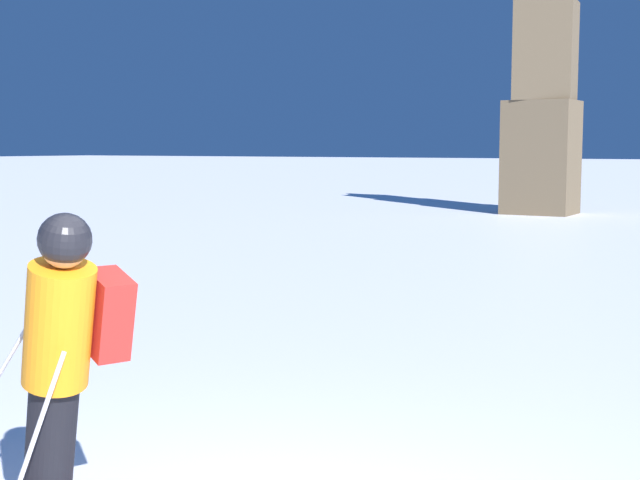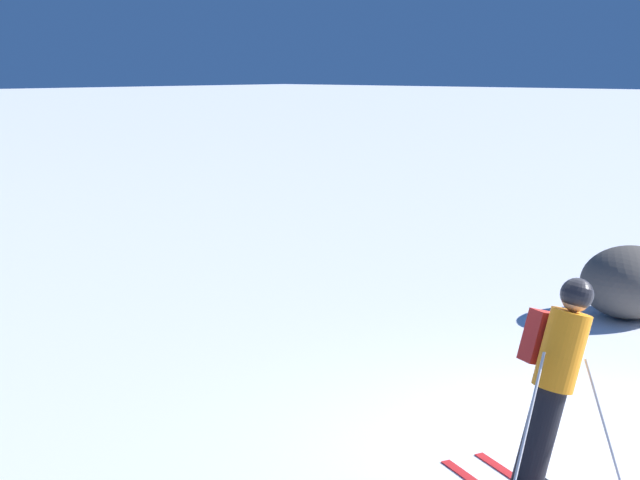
% 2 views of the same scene
% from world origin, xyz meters
% --- Properties ---
extents(skier, '(1.44, 1.79, 1.86)m').
position_xyz_m(skier, '(-1.03, -0.08, 1.03)').
color(skier, red).
rests_on(skier, ground).
extents(rock_pillar, '(2.13, 1.87, 10.21)m').
position_xyz_m(rock_pillar, '(-5.76, 24.66, 4.28)').
color(rock_pillar, brown).
rests_on(rock_pillar, ground).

